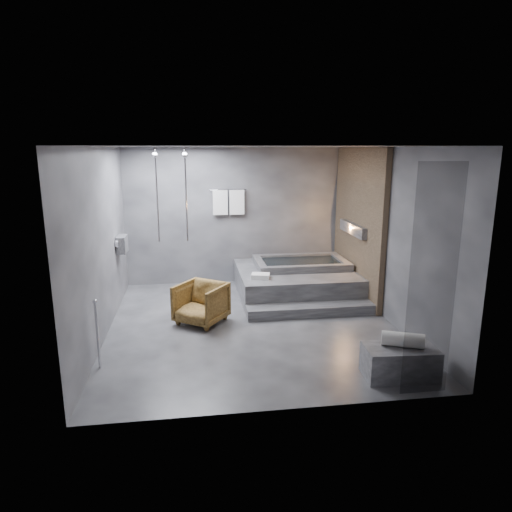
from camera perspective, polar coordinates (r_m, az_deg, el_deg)
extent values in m
plane|color=#2D2D30|center=(7.46, -0.53, -8.53)|extent=(5.00, 5.00, 0.00)
cube|color=#4C4C4E|center=(6.92, -0.58, 13.52)|extent=(4.50, 5.00, 0.04)
cube|color=#37373C|center=(9.51, -2.57, 4.99)|extent=(4.50, 0.04, 2.80)
cube|color=#37373C|center=(4.67, 3.54, -3.86)|extent=(4.50, 0.04, 2.80)
cube|color=#37373C|center=(7.12, -18.80, 1.46)|extent=(0.04, 5.00, 2.80)
cube|color=#37373C|center=(7.68, 16.34, 2.46)|extent=(0.04, 5.00, 2.80)
cube|color=#9B7D5B|center=(8.80, 12.65, 4.00)|extent=(0.10, 2.40, 2.78)
cube|color=#FF9938|center=(8.78, 12.13, 3.35)|extent=(0.14, 1.20, 0.20)
cube|color=gray|center=(8.52, -16.40, 1.43)|extent=(0.16, 0.42, 0.30)
imported|color=beige|center=(8.43, -16.41, 0.99)|extent=(0.08, 0.08, 0.21)
imported|color=beige|center=(8.63, -16.21, 1.09)|extent=(0.07, 0.07, 0.15)
cylinder|color=silver|center=(8.96, -8.74, 7.55)|extent=(0.04, 0.04, 1.80)
cylinder|color=silver|center=(8.98, -12.28, 7.42)|extent=(0.04, 0.04, 1.80)
cylinder|color=silver|center=(9.37, -3.49, 8.24)|extent=(0.75, 0.02, 0.02)
cube|color=white|center=(9.36, -4.50, 6.68)|extent=(0.30, 0.06, 0.50)
cube|color=white|center=(9.39, -2.41, 6.73)|extent=(0.30, 0.06, 0.50)
cylinder|color=silver|center=(6.24, -19.19, -9.33)|extent=(0.04, 0.04, 0.90)
cube|color=black|center=(5.30, 21.20, -3.22)|extent=(0.55, 0.01, 2.60)
cube|color=#323235|center=(8.91, 4.93, -3.20)|extent=(2.20, 2.00, 0.50)
cube|color=#323235|center=(7.87, 6.85, -6.73)|extent=(2.20, 0.36, 0.18)
cube|color=#38393B|center=(6.06, 17.53, -12.51)|extent=(0.91, 0.54, 0.40)
imported|color=#432C10|center=(7.48, -6.89, -5.87)|extent=(1.00, 1.00, 0.66)
cylinder|color=white|center=(5.97, 17.87, -9.92)|extent=(0.54, 0.37, 0.18)
cube|color=silver|center=(8.18, 0.57, -2.52)|extent=(0.37, 0.30, 0.09)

